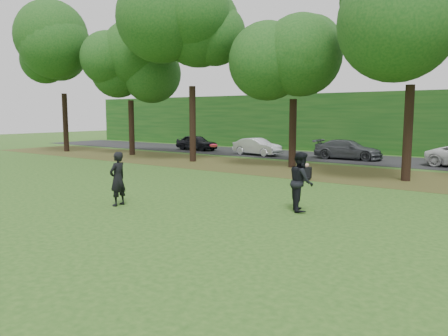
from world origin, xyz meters
name	(u,v)px	position (x,y,z in m)	size (l,w,h in m)	color
ground	(171,217)	(0.00, 0.00, 0.00)	(120.00, 120.00, 0.00)	#244D18
leaf_litter	(333,173)	(0.00, 13.00, 0.01)	(60.00, 7.00, 0.01)	#523C1D
street	(378,160)	(0.00, 21.00, 0.01)	(70.00, 7.00, 0.02)	black
far_hedge	(402,123)	(0.00, 27.00, 2.50)	(70.00, 3.00, 5.00)	#144716
player_left	(118,179)	(-2.75, 0.20, 0.96)	(0.70, 0.46, 1.92)	black
player_right	(301,181)	(2.86, 3.28, 1.00)	(0.97, 0.76, 2.00)	black
parked_cars	(396,152)	(1.49, 20.01, 0.72)	(37.62, 3.21, 1.54)	black
frisbee	(214,146)	(0.07, 2.12, 2.15)	(0.31, 0.29, 0.17)	#F31449
seated_person	(306,174)	(-0.03, 9.69, 0.31)	(0.50, 0.78, 0.83)	black
tree_line	(331,27)	(-0.34, 12.94, 7.84)	(55.30, 7.90, 12.31)	black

